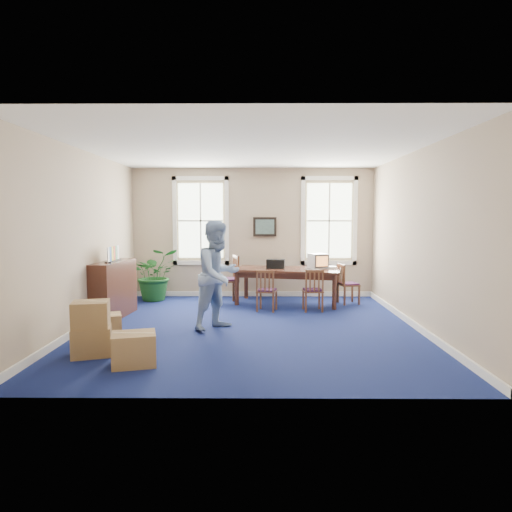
{
  "coord_description": "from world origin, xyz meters",
  "views": [
    {
      "loc": [
        0.17,
        -8.16,
        2.02
      ],
      "look_at": [
        0.1,
        0.6,
        1.25
      ],
      "focal_mm": 32.0,
      "sensor_mm": 36.0,
      "label": 1
    }
  ],
  "objects_px": {
    "chair_near_left": "(267,290)",
    "credenza": "(113,289)",
    "potted_plant": "(155,274)",
    "cardboard_boxes": "(108,325)",
    "man": "(218,275)",
    "crt_tv": "(318,261)",
    "conference_table": "(287,286)"
  },
  "relations": [
    {
      "from": "chair_near_left",
      "to": "cardboard_boxes",
      "type": "relative_size",
      "value": 0.61
    },
    {
      "from": "chair_near_left",
      "to": "cardboard_boxes",
      "type": "xyz_separation_m",
      "value": [
        -2.38,
        -3.04,
        -0.03
      ]
    },
    {
      "from": "credenza",
      "to": "potted_plant",
      "type": "height_order",
      "value": "potted_plant"
    },
    {
      "from": "potted_plant",
      "to": "credenza",
      "type": "bearing_deg",
      "value": -102.72
    },
    {
      "from": "chair_near_left",
      "to": "crt_tv",
      "type": "bearing_deg",
      "value": -131.35
    },
    {
      "from": "cardboard_boxes",
      "to": "man",
      "type": "bearing_deg",
      "value": 44.91
    },
    {
      "from": "crt_tv",
      "to": "chair_near_left",
      "type": "height_order",
      "value": "crt_tv"
    },
    {
      "from": "crt_tv",
      "to": "conference_table",
      "type": "bearing_deg",
      "value": 162.51
    },
    {
      "from": "crt_tv",
      "to": "chair_near_left",
      "type": "distance_m",
      "value": 1.57
    },
    {
      "from": "chair_near_left",
      "to": "man",
      "type": "height_order",
      "value": "man"
    },
    {
      "from": "man",
      "to": "credenza",
      "type": "distance_m",
      "value": 2.4
    },
    {
      "from": "chair_near_left",
      "to": "man",
      "type": "distance_m",
      "value": 1.86
    },
    {
      "from": "man",
      "to": "cardboard_boxes",
      "type": "height_order",
      "value": "man"
    },
    {
      "from": "crt_tv",
      "to": "chair_near_left",
      "type": "relative_size",
      "value": 0.46
    },
    {
      "from": "chair_near_left",
      "to": "credenza",
      "type": "distance_m",
      "value": 3.14
    },
    {
      "from": "conference_table",
      "to": "crt_tv",
      "type": "relative_size",
      "value": 5.83
    },
    {
      "from": "man",
      "to": "potted_plant",
      "type": "xyz_separation_m",
      "value": [
        -1.77,
        2.77,
        -0.35
      ]
    },
    {
      "from": "crt_tv",
      "to": "potted_plant",
      "type": "relative_size",
      "value": 0.33
    },
    {
      "from": "man",
      "to": "crt_tv",
      "type": "bearing_deg",
      "value": 1.18
    },
    {
      "from": "chair_near_left",
      "to": "credenza",
      "type": "height_order",
      "value": "credenza"
    },
    {
      "from": "chair_near_left",
      "to": "credenza",
      "type": "xyz_separation_m",
      "value": [
        -3.07,
        -0.64,
        0.13
      ]
    },
    {
      "from": "crt_tv",
      "to": "man",
      "type": "distance_m",
      "value": 3.19
    },
    {
      "from": "conference_table",
      "to": "chair_near_left",
      "type": "xyz_separation_m",
      "value": [
        -0.49,
        -0.81,
        0.04
      ]
    },
    {
      "from": "man",
      "to": "cardboard_boxes",
      "type": "relative_size",
      "value": 1.33
    },
    {
      "from": "chair_near_left",
      "to": "man",
      "type": "relative_size",
      "value": 0.46
    },
    {
      "from": "potted_plant",
      "to": "cardboard_boxes",
      "type": "distance_m",
      "value": 4.27
    },
    {
      "from": "crt_tv",
      "to": "man",
      "type": "relative_size",
      "value": 0.21
    },
    {
      "from": "conference_table",
      "to": "crt_tv",
      "type": "height_order",
      "value": "crt_tv"
    },
    {
      "from": "crt_tv",
      "to": "potted_plant",
      "type": "bearing_deg",
      "value": 152.89
    },
    {
      "from": "cardboard_boxes",
      "to": "chair_near_left",
      "type": "bearing_deg",
      "value": 51.88
    },
    {
      "from": "crt_tv",
      "to": "cardboard_boxes",
      "type": "xyz_separation_m",
      "value": [
        -3.58,
        -3.91,
        -0.57
      ]
    },
    {
      "from": "credenza",
      "to": "potted_plant",
      "type": "xyz_separation_m",
      "value": [
        0.42,
        1.86,
        0.05
      ]
    }
  ]
}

